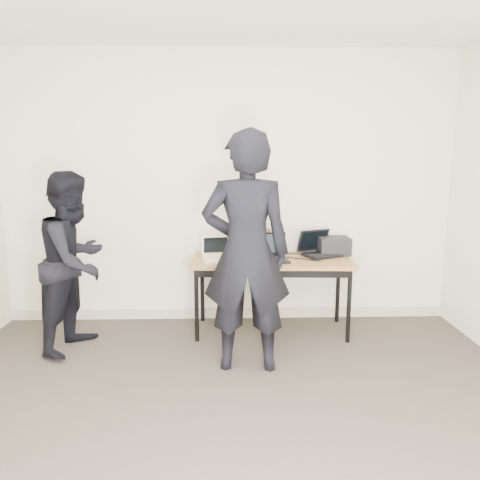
{
  "coord_description": "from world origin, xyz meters",
  "views": [
    {
      "loc": [
        -0.01,
        -2.44,
        1.71
      ],
      "look_at": [
        0.1,
        1.6,
        0.95
      ],
      "focal_mm": 35.0,
      "sensor_mm": 36.0,
      "label": 1
    }
  ],
  "objects_px": {
    "laptop_center": "(270,254)",
    "person_typist": "(246,253)",
    "laptop_beige": "(217,255)",
    "leather_satchel": "(252,241)",
    "equipment_box": "(334,246)",
    "person_observer": "(75,262)",
    "laptop_right": "(319,250)",
    "desk": "(272,265)"
  },
  "relations": [
    {
      "from": "desk",
      "to": "laptop_right",
      "type": "bearing_deg",
      "value": 19.78
    },
    {
      "from": "leather_satchel",
      "to": "person_typist",
      "type": "height_order",
      "value": "person_typist"
    },
    {
      "from": "laptop_right",
      "to": "leather_satchel",
      "type": "bearing_deg",
      "value": 149.68
    },
    {
      "from": "leather_satchel",
      "to": "person_observer",
      "type": "height_order",
      "value": "person_observer"
    },
    {
      "from": "desk",
      "to": "person_typist",
      "type": "relative_size",
      "value": 0.81
    },
    {
      "from": "laptop_beige",
      "to": "laptop_right",
      "type": "relative_size",
      "value": 0.71
    },
    {
      "from": "leather_satchel",
      "to": "person_observer",
      "type": "relative_size",
      "value": 0.24
    },
    {
      "from": "laptop_center",
      "to": "equipment_box",
      "type": "distance_m",
      "value": 0.69
    },
    {
      "from": "laptop_beige",
      "to": "person_typist",
      "type": "distance_m",
      "value": 0.8
    },
    {
      "from": "laptop_beige",
      "to": "laptop_center",
      "type": "bearing_deg",
      "value": -12.98
    },
    {
      "from": "leather_satchel",
      "to": "person_typist",
      "type": "xyz_separation_m",
      "value": [
        -0.09,
        -0.98,
        0.1
      ]
    },
    {
      "from": "laptop_right",
      "to": "person_typist",
      "type": "xyz_separation_m",
      "value": [
        -0.75,
        -0.9,
        0.17
      ]
    },
    {
      "from": "laptop_right",
      "to": "person_typist",
      "type": "relative_size",
      "value": 0.23
    },
    {
      "from": "person_observer",
      "to": "leather_satchel",
      "type": "bearing_deg",
      "value": -55.3
    },
    {
      "from": "laptop_right",
      "to": "person_observer",
      "type": "relative_size",
      "value": 0.27
    },
    {
      "from": "desk",
      "to": "laptop_center",
      "type": "relative_size",
      "value": 4.33
    },
    {
      "from": "laptop_right",
      "to": "person_typist",
      "type": "bearing_deg",
      "value": -152.92
    },
    {
      "from": "laptop_beige",
      "to": "laptop_center",
      "type": "distance_m",
      "value": 0.49
    },
    {
      "from": "laptop_center",
      "to": "person_typist",
      "type": "xyz_separation_m",
      "value": [
        -0.25,
        -0.71,
        0.17
      ]
    },
    {
      "from": "laptop_center",
      "to": "leather_satchel",
      "type": "distance_m",
      "value": 0.32
    },
    {
      "from": "laptop_beige",
      "to": "person_typist",
      "type": "bearing_deg",
      "value": -81.92
    },
    {
      "from": "laptop_right",
      "to": "leather_satchel",
      "type": "relative_size",
      "value": 1.15
    },
    {
      "from": "leather_satchel",
      "to": "laptop_beige",
      "type": "bearing_deg",
      "value": -148.93
    },
    {
      "from": "desk",
      "to": "person_observer",
      "type": "height_order",
      "value": "person_observer"
    },
    {
      "from": "equipment_box",
      "to": "person_typist",
      "type": "bearing_deg",
      "value": -133.8
    },
    {
      "from": "desk",
      "to": "laptop_beige",
      "type": "bearing_deg",
      "value": -175.93
    },
    {
      "from": "equipment_box",
      "to": "person_observer",
      "type": "xyz_separation_m",
      "value": [
        -2.37,
        -0.5,
        -0.03
      ]
    },
    {
      "from": "laptop_beige",
      "to": "equipment_box",
      "type": "height_order",
      "value": "laptop_beige"
    },
    {
      "from": "person_typist",
      "to": "equipment_box",
      "type": "bearing_deg",
      "value": -132.15
    },
    {
      "from": "person_observer",
      "to": "equipment_box",
      "type": "bearing_deg",
      "value": -62.35
    },
    {
      "from": "leather_satchel",
      "to": "person_typist",
      "type": "relative_size",
      "value": 0.2
    },
    {
      "from": "equipment_box",
      "to": "person_typist",
      "type": "relative_size",
      "value": 0.16
    },
    {
      "from": "laptop_center",
      "to": "laptop_right",
      "type": "bearing_deg",
      "value": 15.04
    },
    {
      "from": "laptop_center",
      "to": "laptop_right",
      "type": "xyz_separation_m",
      "value": [
        0.49,
        0.18,
        -0.0
      ]
    },
    {
      "from": "laptop_beige",
      "to": "leather_satchel",
      "type": "distance_m",
      "value": 0.42
    },
    {
      "from": "desk",
      "to": "equipment_box",
      "type": "xyz_separation_m",
      "value": [
        0.63,
        0.19,
        0.14
      ]
    },
    {
      "from": "leather_satchel",
      "to": "person_typist",
      "type": "distance_m",
      "value": 0.99
    },
    {
      "from": "laptop_right",
      "to": "leather_satchel",
      "type": "xyz_separation_m",
      "value": [
        -0.65,
        0.08,
        0.07
      ]
    },
    {
      "from": "laptop_beige",
      "to": "person_observer",
      "type": "distance_m",
      "value": 1.26
    },
    {
      "from": "desk",
      "to": "laptop_beige",
      "type": "height_order",
      "value": "laptop_beige"
    },
    {
      "from": "desk",
      "to": "person_typist",
      "type": "bearing_deg",
      "value": -107.34
    },
    {
      "from": "desk",
      "to": "leather_satchel",
      "type": "xyz_separation_m",
      "value": [
        -0.18,
        0.23,
        0.19
      ]
    }
  ]
}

